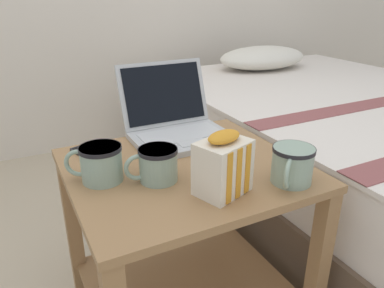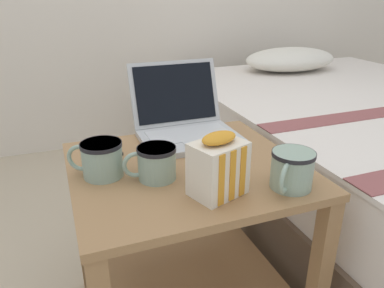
{
  "view_description": "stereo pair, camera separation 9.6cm",
  "coord_description": "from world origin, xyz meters",
  "px_view_note": "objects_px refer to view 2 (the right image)",
  "views": [
    {
      "loc": [
        -0.4,
        -0.83,
        1.0
      ],
      "look_at": [
        0.0,
        -0.04,
        0.63
      ],
      "focal_mm": 35.0,
      "sensor_mm": 36.0,
      "label": 1
    },
    {
      "loc": [
        -0.31,
        -0.87,
        1.0
      ],
      "look_at": [
        0.0,
        -0.04,
        0.63
      ],
      "focal_mm": 35.0,
      "sensor_mm": 36.0,
      "label": 2
    }
  ],
  "objects_px": {
    "mug_mid_center": "(101,157)",
    "mug_front_left": "(292,168)",
    "cell_phone": "(101,149)",
    "laptop": "(185,123)",
    "snack_bag": "(218,167)",
    "mug_front_right": "(156,161)",
    "bed": "(374,152)"
  },
  "relations": [
    {
      "from": "mug_front_right",
      "to": "snack_bag",
      "type": "bearing_deg",
      "value": -47.67
    },
    {
      "from": "bed",
      "to": "snack_bag",
      "type": "relative_size",
      "value": 13.49
    },
    {
      "from": "laptop",
      "to": "mug_front_right",
      "type": "distance_m",
      "value": 0.3
    },
    {
      "from": "snack_bag",
      "to": "cell_phone",
      "type": "distance_m",
      "value": 0.42
    },
    {
      "from": "mug_mid_center",
      "to": "laptop",
      "type": "bearing_deg",
      "value": 32.44
    },
    {
      "from": "bed",
      "to": "mug_front_right",
      "type": "relative_size",
      "value": 15.21
    },
    {
      "from": "mug_front_left",
      "to": "mug_front_right",
      "type": "bearing_deg",
      "value": 151.14
    },
    {
      "from": "mug_front_right",
      "to": "mug_mid_center",
      "type": "height_order",
      "value": "mug_mid_center"
    },
    {
      "from": "laptop",
      "to": "mug_mid_center",
      "type": "distance_m",
      "value": 0.35
    },
    {
      "from": "mug_mid_center",
      "to": "snack_bag",
      "type": "xyz_separation_m",
      "value": [
        0.24,
        -0.19,
        0.02
      ]
    },
    {
      "from": "mug_front_left",
      "to": "snack_bag",
      "type": "xyz_separation_m",
      "value": [
        -0.18,
        0.04,
        0.02
      ]
    },
    {
      "from": "laptop",
      "to": "snack_bag",
      "type": "distance_m",
      "value": 0.38
    },
    {
      "from": "laptop",
      "to": "cell_phone",
      "type": "height_order",
      "value": "laptop"
    },
    {
      "from": "bed",
      "to": "mug_mid_center",
      "type": "bearing_deg",
      "value": -165.51
    },
    {
      "from": "bed",
      "to": "laptop",
      "type": "relative_size",
      "value": 6.8
    },
    {
      "from": "mug_mid_center",
      "to": "mug_front_left",
      "type": "bearing_deg",
      "value": -28.3
    },
    {
      "from": "mug_front_left",
      "to": "snack_bag",
      "type": "height_order",
      "value": "snack_bag"
    },
    {
      "from": "laptop",
      "to": "snack_bag",
      "type": "height_order",
      "value": "laptop"
    },
    {
      "from": "laptop",
      "to": "mug_front_right",
      "type": "bearing_deg",
      "value": -123.93
    },
    {
      "from": "mug_mid_center",
      "to": "cell_phone",
      "type": "bearing_deg",
      "value": 83.84
    },
    {
      "from": "mug_mid_center",
      "to": "cell_phone",
      "type": "height_order",
      "value": "mug_mid_center"
    },
    {
      "from": "laptop",
      "to": "mug_front_left",
      "type": "relative_size",
      "value": 2.41
    },
    {
      "from": "snack_bag",
      "to": "cell_phone",
      "type": "height_order",
      "value": "snack_bag"
    },
    {
      "from": "mug_front_left",
      "to": "mug_front_right",
      "type": "height_order",
      "value": "mug_front_left"
    },
    {
      "from": "snack_bag",
      "to": "cell_phone",
      "type": "xyz_separation_m",
      "value": [
        -0.22,
        0.35,
        -0.07
      ]
    },
    {
      "from": "laptop",
      "to": "bed",
      "type": "bearing_deg",
      "value": 8.5
    },
    {
      "from": "cell_phone",
      "to": "mug_front_right",
      "type": "bearing_deg",
      "value": -64.71
    },
    {
      "from": "bed",
      "to": "cell_phone",
      "type": "height_order",
      "value": "bed"
    },
    {
      "from": "mug_front_right",
      "to": "cell_phone",
      "type": "height_order",
      "value": "mug_front_right"
    },
    {
      "from": "bed",
      "to": "mug_front_right",
      "type": "height_order",
      "value": "bed"
    },
    {
      "from": "bed",
      "to": "cell_phone",
      "type": "bearing_deg",
      "value": -172.31
    },
    {
      "from": "bed",
      "to": "mug_front_left",
      "type": "height_order",
      "value": "bed"
    }
  ]
}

